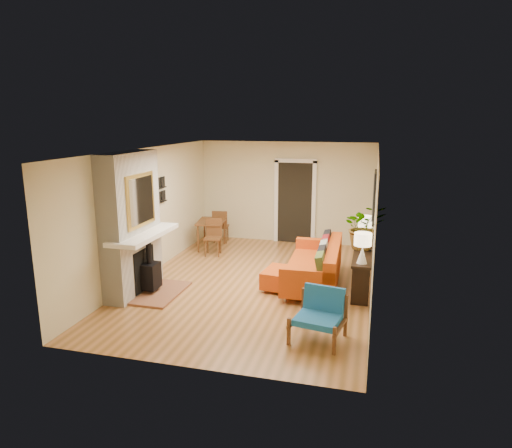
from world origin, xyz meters
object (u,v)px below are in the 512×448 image
object	(u,v)px
dining_table	(214,226)
console_table	(363,259)
ottoman	(284,278)
lamp_near	(363,244)
houseplant	(364,227)
blue_chair	(320,312)
lamp_far	(365,226)
sofa	(318,265)

from	to	relation	value
dining_table	console_table	bearing A→B (deg)	-27.55
ottoman	lamp_near	bearing A→B (deg)	-11.64
lamp_near	houseplant	distance (m)	0.94
dining_table	ottoman	bearing A→B (deg)	-46.14
lamp_near	houseplant	bearing A→B (deg)	90.61
blue_chair	lamp_far	distance (m)	3.05
console_table	sofa	bearing A→B (deg)	-178.76
sofa	ottoman	size ratio (longest dim) A/B	2.75
dining_table	lamp_near	xyz separation A→B (m)	(3.65, -2.62, 0.50)
blue_chair	dining_table	world-z (taller)	dining_table
ottoman	dining_table	distance (m)	3.25
blue_chair	lamp_near	world-z (taller)	lamp_near
sofa	ottoman	distance (m)	0.73
houseplant	blue_chair	bearing A→B (deg)	-101.97
ottoman	lamp_near	xyz separation A→B (m)	(1.41, -0.29, 0.85)
ottoman	blue_chair	distance (m)	2.01
ottoman	lamp_far	world-z (taller)	lamp_far
lamp_far	houseplant	xyz separation A→B (m)	(-0.01, -0.49, 0.10)
sofa	dining_table	bearing A→B (deg)	145.68
ottoman	lamp_far	bearing A→B (deg)	38.76
blue_chair	lamp_near	xyz separation A→B (m)	(0.53, 1.50, 0.66)
houseplant	lamp_far	bearing A→B (deg)	88.83
console_table	lamp_far	size ratio (longest dim) A/B	3.43
ottoman	sofa	bearing A→B (deg)	34.87
blue_chair	lamp_far	xyz separation A→B (m)	(0.53, 2.93, 0.66)
ottoman	houseplant	world-z (taller)	houseplant
console_table	lamp_far	distance (m)	0.86
blue_chair	lamp_far	size ratio (longest dim) A/B	1.53
ottoman	lamp_near	distance (m)	1.67
blue_chair	houseplant	world-z (taller)	houseplant
lamp_far	houseplant	size ratio (longest dim) A/B	0.62
ottoman	lamp_far	xyz separation A→B (m)	(1.41, 1.14, 0.85)
lamp_near	lamp_far	xyz separation A→B (m)	(0.00, 1.43, 0.00)
ottoman	console_table	world-z (taller)	console_table
console_table	lamp_near	distance (m)	0.86
dining_table	lamp_far	bearing A→B (deg)	-18.08
blue_chair	houseplant	distance (m)	2.61
lamp_near	lamp_far	size ratio (longest dim) A/B	1.00
sofa	console_table	xyz separation A→B (m)	(0.83, 0.02, 0.19)
ottoman	houseplant	bearing A→B (deg)	24.67
lamp_far	console_table	bearing A→B (deg)	-90.00
dining_table	lamp_far	world-z (taller)	lamp_far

